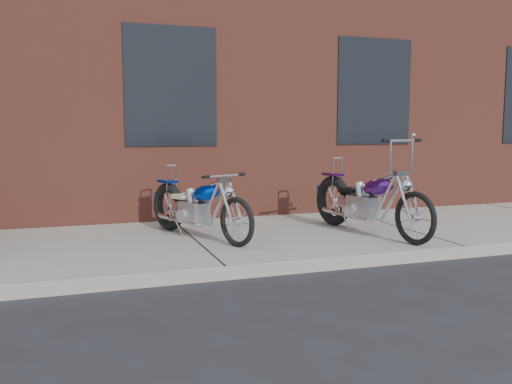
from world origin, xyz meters
name	(u,v)px	position (x,y,z in m)	size (l,w,h in m)	color
ground	(226,280)	(0.00, 0.00, 0.00)	(120.00, 120.00, 0.00)	#272831
sidewalk	(194,244)	(0.00, 1.50, 0.07)	(22.00, 3.00, 0.15)	gray
building_brick	(132,25)	(0.00, 8.00, 4.00)	(22.00, 10.00, 8.00)	brown
chopper_purple	(367,203)	(2.30, 1.11, 0.56)	(0.68, 2.27, 1.29)	black
chopper_blue	(198,209)	(0.07, 1.58, 0.53)	(0.93, 1.96, 0.91)	black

